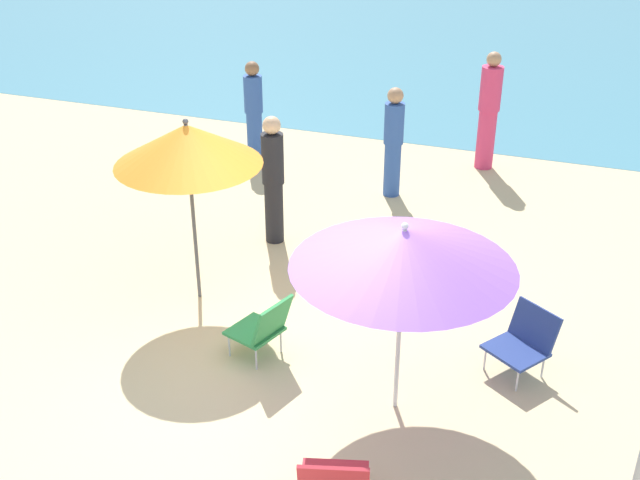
% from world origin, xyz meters
% --- Properties ---
extents(ground_plane, '(40.00, 40.00, 0.00)m').
position_xyz_m(ground_plane, '(0.00, 0.00, 0.00)').
color(ground_plane, '#D3BC8C').
extents(sea_water, '(40.00, 16.00, 0.01)m').
position_xyz_m(sea_water, '(0.00, 14.25, 0.00)').
color(sea_water, teal).
rests_on(sea_water, ground_plane).
extents(umbrella_orange, '(1.50, 1.50, 2.05)m').
position_xyz_m(umbrella_orange, '(-1.46, 0.91, 1.77)').
color(umbrella_orange, '#4C4C51').
rests_on(umbrella_orange, ground_plane).
extents(umbrella_purple, '(1.87, 1.87, 1.83)m').
position_xyz_m(umbrella_purple, '(1.04, -0.17, 1.59)').
color(umbrella_purple, silver).
rests_on(umbrella_purple, ground_plane).
extents(beach_chair_b, '(0.71, 0.72, 0.63)m').
position_xyz_m(beach_chair_b, '(2.03, 0.74, 0.34)').
color(beach_chair_b, navy).
rests_on(beach_chair_b, ground_plane).
extents(beach_chair_c, '(0.65, 0.60, 0.69)m').
position_xyz_m(beach_chair_c, '(-0.34, 0.10, 0.37)').
color(beach_chair_c, '#33934C').
rests_on(beach_chair_c, ground_plane).
extents(person_a, '(0.27, 0.27, 1.61)m').
position_xyz_m(person_a, '(-1.18, 2.41, 0.84)').
color(person_a, black).
rests_on(person_a, ground_plane).
extents(person_b, '(0.28, 0.28, 1.53)m').
position_xyz_m(person_b, '(-2.49, 4.81, 0.78)').
color(person_b, '#2D519E').
rests_on(person_b, ground_plane).
extents(person_c, '(0.31, 0.31, 1.75)m').
position_xyz_m(person_c, '(0.88, 5.66, 0.89)').
color(person_c, '#DB3866').
rests_on(person_c, ground_plane).
extents(person_d, '(0.27, 0.27, 1.54)m').
position_xyz_m(person_d, '(-0.17, 4.23, 0.79)').
color(person_d, '#2D519E').
rests_on(person_d, ground_plane).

